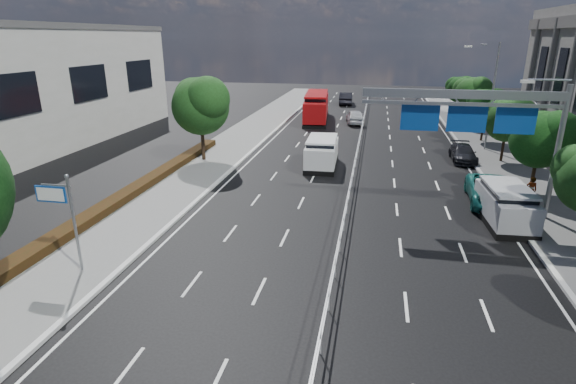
# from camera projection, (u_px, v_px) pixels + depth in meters

# --- Properties ---
(ground) EXTENTS (160.00, 160.00, 0.00)m
(ground) POSITION_uv_depth(u_px,v_px,m) (331.00, 298.00, 17.07)
(ground) COLOR black
(ground) RESTS_ON ground
(sidewalk_near) EXTENTS (5.00, 140.00, 0.14)m
(sidewalk_near) POSITION_uv_depth(u_px,v_px,m) (61.00, 269.00, 19.12)
(sidewalk_near) COLOR slate
(sidewalk_near) RESTS_ON ground
(kerb_near) EXTENTS (0.25, 140.00, 0.15)m
(kerb_near) POSITION_uv_depth(u_px,v_px,m) (115.00, 274.00, 18.67)
(kerb_near) COLOR silver
(kerb_near) RESTS_ON ground
(median_fence) EXTENTS (0.05, 85.00, 1.02)m
(median_fence) POSITION_uv_depth(u_px,v_px,m) (358.00, 148.00, 37.76)
(median_fence) COLOR silver
(median_fence) RESTS_ON ground
(hedge_near) EXTENTS (1.00, 36.00, 0.44)m
(hedge_near) POSITION_uv_depth(u_px,v_px,m) (92.00, 216.00, 23.98)
(hedge_near) COLOR black
(hedge_near) RESTS_ON sidewalk_near
(toilet_sign) EXTENTS (1.62, 0.18, 4.34)m
(toilet_sign) POSITION_uv_depth(u_px,v_px,m) (62.00, 207.00, 18.07)
(toilet_sign) COLOR gray
(toilet_sign) RESTS_ON ground
(overhead_gantry) EXTENTS (10.24, 0.38, 7.45)m
(overhead_gantry) POSITION_uv_depth(u_px,v_px,m) (483.00, 114.00, 23.34)
(overhead_gantry) COLOR gray
(overhead_gantry) RESTS_ON ground
(streetlight_far) EXTENTS (2.78, 2.40, 9.00)m
(streetlight_far) POSITION_uv_depth(u_px,v_px,m) (489.00, 90.00, 37.58)
(streetlight_far) COLOR gray
(streetlight_far) RESTS_ON ground
(near_tree_back) EXTENTS (4.84, 4.51, 6.69)m
(near_tree_back) POSITION_uv_depth(u_px,v_px,m) (201.00, 103.00, 34.37)
(near_tree_back) COLOR black
(near_tree_back) RESTS_ON ground
(far_tree_d) EXTENTS (3.85, 3.59, 5.34)m
(far_tree_d) POSITION_uv_depth(u_px,v_px,m) (542.00, 136.00, 27.26)
(far_tree_d) COLOR black
(far_tree_d) RESTS_ON ground
(far_tree_e) EXTENTS (3.63, 3.38, 5.13)m
(far_tree_e) POSITION_uv_depth(u_px,v_px,m) (508.00, 118.00, 34.26)
(far_tree_e) COLOR black
(far_tree_e) RESTS_ON ground
(far_tree_f) EXTENTS (3.52, 3.28, 5.02)m
(far_tree_f) POSITION_uv_depth(u_px,v_px,m) (487.00, 105.00, 41.23)
(far_tree_f) COLOR black
(far_tree_f) RESTS_ON ground
(far_tree_g) EXTENTS (3.96, 3.69, 5.45)m
(far_tree_g) POSITION_uv_depth(u_px,v_px,m) (472.00, 92.00, 48.10)
(far_tree_g) COLOR black
(far_tree_g) RESTS_ON ground
(far_tree_h) EXTENTS (3.41, 3.18, 4.91)m
(far_tree_h) POSITION_uv_depth(u_px,v_px,m) (460.00, 88.00, 55.16)
(far_tree_h) COLOR black
(far_tree_h) RESTS_ON ground
(white_minivan) EXTENTS (2.39, 5.23, 2.24)m
(white_minivan) POSITION_uv_depth(u_px,v_px,m) (322.00, 153.00, 33.97)
(white_minivan) COLOR black
(white_minivan) RESTS_ON ground
(red_bus) EXTENTS (3.48, 10.94, 3.22)m
(red_bus) POSITION_uv_depth(u_px,v_px,m) (316.00, 106.00, 52.60)
(red_bus) COLOR black
(red_bus) RESTS_ON ground
(near_car_silver) EXTENTS (2.45, 4.81, 1.57)m
(near_car_silver) POSITION_uv_depth(u_px,v_px,m) (355.00, 117.00, 51.02)
(near_car_silver) COLOR silver
(near_car_silver) RESTS_ON ground
(near_car_dark) EXTENTS (2.03, 5.27, 1.71)m
(near_car_dark) POSITION_uv_depth(u_px,v_px,m) (346.00, 98.00, 65.46)
(near_car_dark) COLOR black
(near_car_dark) RESTS_ON ground
(silver_minivan) EXTENTS (2.34, 5.03, 2.05)m
(silver_minivan) POSITION_uv_depth(u_px,v_px,m) (506.00, 205.00, 23.70)
(silver_minivan) COLOR black
(silver_minivan) RESTS_ON ground
(parked_car_teal) EXTENTS (2.96, 5.77, 1.56)m
(parked_car_teal) POSITION_uv_depth(u_px,v_px,m) (492.00, 191.00, 26.45)
(parked_car_teal) COLOR #17685F
(parked_car_teal) RESTS_ON ground
(parked_car_dark) EXTENTS (1.80, 4.39, 1.27)m
(parked_car_dark) POSITION_uv_depth(u_px,v_px,m) (463.00, 153.00, 35.68)
(parked_car_dark) COLOR black
(parked_car_dark) RESTS_ON ground
(pedestrian_a) EXTENTS (0.62, 0.44, 1.62)m
(pedestrian_a) POSITION_uv_depth(u_px,v_px,m) (531.00, 190.00, 26.16)
(pedestrian_a) COLOR gray
(pedestrian_a) RESTS_ON sidewalk_far
(pedestrian_b) EXTENTS (1.03, 1.02, 1.68)m
(pedestrian_b) POSITION_uv_depth(u_px,v_px,m) (538.00, 156.00, 33.47)
(pedestrian_b) COLOR gray
(pedestrian_b) RESTS_ON sidewalk_far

